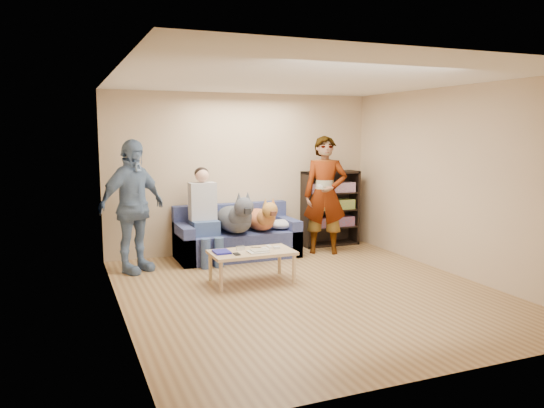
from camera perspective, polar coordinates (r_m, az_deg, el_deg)
name	(u,v)px	position (r m, az deg, el deg)	size (l,w,h in m)	color
ground	(308,291)	(6.73, 3.88, -9.34)	(5.00, 5.00, 0.00)	olive
ceiling	(310,79)	(6.46, 4.09, 13.26)	(5.00, 5.00, 0.00)	white
wall_back	(243,173)	(8.78, -3.18, 3.34)	(4.50, 4.50, 0.00)	tan
wall_front	(448,219)	(4.38, 18.43, -1.59)	(4.50, 4.50, 0.00)	tan
wall_left	(118,196)	(5.85, -16.25, 0.78)	(5.00, 5.00, 0.00)	tan
wall_right	(456,182)	(7.72, 19.19, 2.30)	(5.00, 5.00, 0.00)	tan
blanket	(282,224)	(8.53, 1.05, -2.18)	(0.43, 0.36, 0.15)	silver
person_standing_right	(325,195)	(8.65, 5.74, 0.96)	(0.70, 0.46, 1.91)	gray
person_standing_left	(132,206)	(7.68, -14.80, -0.25)	(1.10, 0.46, 1.88)	#6B8EAC
held_controller	(320,186)	(8.36, 5.18, 1.96)	(0.04, 0.13, 0.03)	silver
notebook_blue	(222,252)	(6.94, -5.44, -5.15)	(0.20, 0.26, 0.03)	#1A1B92
papers	(258,252)	(6.94, -1.50, -5.15)	(0.26, 0.20, 0.01)	silver
magazine	(260,250)	(6.96, -1.33, -4.99)	(0.22, 0.17, 0.01)	#A99E87
camera_silver	(240,248)	(7.08, -3.42, -4.75)	(0.11, 0.06, 0.05)	silver
controller_a	(269,247)	(7.20, -0.34, -4.61)	(0.04, 0.13, 0.03)	white
controller_b	(277,247)	(7.16, 0.49, -4.69)	(0.09, 0.06, 0.03)	white
headphone_cup_a	(267,249)	(7.06, -0.59, -4.90)	(0.07, 0.07, 0.02)	white
headphone_cup_b	(264,248)	(7.13, -0.82, -4.77)	(0.07, 0.07, 0.02)	white
pen_orange	(255,253)	(6.86, -1.88, -5.34)	(0.01, 0.01, 0.14)	orange
pen_black	(256,247)	(7.22, -1.76, -4.67)	(0.01, 0.01, 0.14)	black
wallet	(237,254)	(6.82, -3.82, -5.39)	(0.07, 0.12, 0.01)	black
sofa	(236,239)	(8.46, -3.85, -3.81)	(1.90, 0.85, 0.82)	#515B93
person_seated	(204,212)	(8.10, -7.29, -0.84)	(0.40, 0.73, 1.47)	#3E5E89
dog_gray	(236,218)	(8.15, -3.93, -1.47)	(0.47, 1.28, 0.69)	#45474E
dog_tan	(261,218)	(8.35, -1.15, -1.54)	(0.39, 1.16, 0.57)	#BE5E3A
coffee_table	(252,254)	(7.02, -2.17, -5.44)	(1.10, 0.60, 0.42)	tan
bookshelf	(330,207)	(9.31, 6.26, -0.28)	(1.00, 0.34, 1.30)	black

